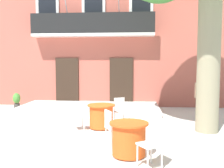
# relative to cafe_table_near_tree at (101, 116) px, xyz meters

# --- Properties ---
(ground_plane) EXTENTS (120.00, 120.00, 0.00)m
(ground_plane) POSITION_rel_cafe_table_near_tree_xyz_m (0.09, -0.77, -0.39)
(ground_plane) COLOR silver
(building_facade) EXTENTS (13.00, 5.09, 7.50)m
(building_facade) POSITION_rel_cafe_table_near_tree_xyz_m (-0.87, 6.22, 3.36)
(building_facade) COLOR #BC5B4C
(building_facade) RESTS_ON ground
(entrance_step_platform) EXTENTS (5.88, 2.63, 0.25)m
(entrance_step_platform) POSITION_rel_cafe_table_near_tree_xyz_m (-0.87, 2.91, -0.27)
(entrance_step_platform) COLOR silver
(entrance_step_platform) RESTS_ON ground
(cafe_table_near_tree) EXTENTS (0.86, 0.86, 0.76)m
(cafe_table_near_tree) POSITION_rel_cafe_table_near_tree_xyz_m (0.00, 0.00, 0.00)
(cafe_table_near_tree) COLOR #EA561E
(cafe_table_near_tree) RESTS_ON ground
(cafe_chair_near_tree_0) EXTENTS (0.52, 0.52, 0.91)m
(cafe_chair_near_tree_0) POSITION_rel_cafe_table_near_tree_xyz_m (-0.67, -0.34, 0.14)
(cafe_chair_near_tree_0) COLOR silver
(cafe_chair_near_tree_0) RESTS_ON ground
(cafe_chair_near_tree_1) EXTENTS (0.55, 0.55, 0.91)m
(cafe_chair_near_tree_1) POSITION_rel_cafe_table_near_tree_xyz_m (0.59, 0.47, 0.14)
(cafe_chair_near_tree_1) COLOR silver
(cafe_chair_near_tree_1) RESTS_ON ground
(cafe_table_middle) EXTENTS (0.86, 0.86, 0.76)m
(cafe_table_middle) POSITION_rel_cafe_table_near_tree_xyz_m (0.92, -2.38, 0.00)
(cafe_table_middle) COLOR #EA561E
(cafe_table_middle) RESTS_ON ground
(cafe_chair_middle_0) EXTENTS (0.56, 0.56, 0.91)m
(cafe_chair_middle_0) POSITION_rel_cafe_table_near_tree_xyz_m (1.40, -2.96, 0.14)
(cafe_chair_middle_0) COLOR silver
(cafe_chair_middle_0) RESTS_ON ground
(cafe_chair_middle_1) EXTENTS (0.54, 0.54, 0.91)m
(cafe_chair_middle_1) POSITION_rel_cafe_table_near_tree_xyz_m (0.49, -1.76, 0.14)
(cafe_chair_middle_1) COLOR silver
(cafe_chair_middle_1) RESTS_ON ground
(ground_planter_left) EXTENTS (0.33, 0.33, 0.74)m
(ground_planter_left) POSITION_rel_cafe_table_near_tree_xyz_m (-4.16, 3.01, 0.02)
(ground_planter_left) COLOR #47423D
(ground_planter_left) RESTS_ON ground
(pedestrian_near_entrance) EXTENTS (0.53, 0.30, 1.64)m
(pedestrian_near_entrance) POSITION_rel_cafe_table_near_tree_xyz_m (3.36, 1.05, 0.53)
(pedestrian_near_entrance) COLOR #232328
(pedestrian_near_entrance) RESTS_ON ground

